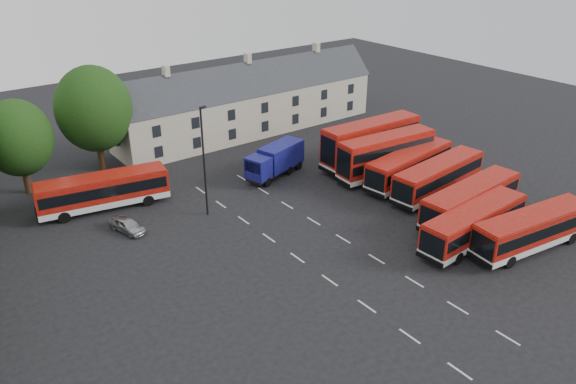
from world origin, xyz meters
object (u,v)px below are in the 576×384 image
Objects in this scene: bus_dd_south at (386,153)px; box_truck at (276,159)px; bus_row_a at (533,228)px; lamppost at (204,159)px; silver_car at (127,225)px.

bus_dd_south is 11.68m from box_truck.
bus_dd_south is at bearing 94.00° from bus_row_a.
bus_row_a is at bearing -49.60° from lamppost.
lamppost is (-10.33, -3.41, 3.68)m from box_truck.
bus_dd_south is at bearing -27.27° from silver_car.
box_truck is 11.48m from lamppost.
silver_car is 8.84m from lamppost.
box_truck is at bearing 146.91° from bus_dd_south.
bus_dd_south is at bearing -11.10° from lamppost.
bus_dd_south reaches higher than bus_row_a.
box_truck is at bearing 18.25° from lamppost.
lamppost is (-19.47, 3.82, 2.89)m from bus_dd_south.
bus_row_a reaches higher than silver_car.
lamppost reaches higher than bus_dd_south.
bus_dd_south reaches higher than silver_car.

